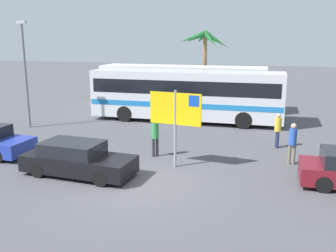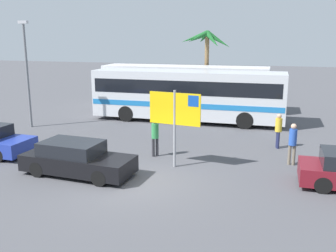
% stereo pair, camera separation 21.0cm
% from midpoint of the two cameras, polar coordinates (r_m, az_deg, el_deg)
% --- Properties ---
extents(ground, '(120.00, 120.00, 0.00)m').
position_cam_midpoint_polar(ground, '(14.48, -5.77, -8.38)').
color(ground, '#4C4C51').
extents(bus_front_coach, '(11.94, 2.61, 3.17)m').
position_cam_midpoint_polar(bus_front_coach, '(24.35, 2.46, 4.87)').
color(bus_front_coach, silver).
rests_on(bus_front_coach, ground).
extents(bus_rear_coach, '(11.94, 2.61, 3.17)m').
position_cam_midpoint_polar(bus_rear_coach, '(28.26, 1.95, 6.04)').
color(bus_rear_coach, white).
rests_on(bus_rear_coach, ground).
extents(ferry_sign, '(2.19, 0.37, 3.20)m').
position_cam_midpoint_polar(ferry_sign, '(15.50, 0.86, 2.10)').
color(ferry_sign, gray).
rests_on(ferry_sign, ground).
extents(car_black, '(4.50, 2.01, 1.32)m').
position_cam_midpoint_polar(car_black, '(15.44, -13.67, -4.81)').
color(car_black, black).
rests_on(car_black, ground).
extents(pedestrian_crossing_lot, '(0.32, 0.32, 1.74)m').
position_cam_midpoint_polar(pedestrian_crossing_lot, '(17.21, -2.25, -1.21)').
color(pedestrian_crossing_lot, '#2D2D33').
rests_on(pedestrian_crossing_lot, ground).
extents(pedestrian_near_sign, '(0.32, 0.32, 1.78)m').
position_cam_midpoint_polar(pedestrian_near_sign, '(16.89, 17.62, -2.02)').
color(pedestrian_near_sign, '#706656').
rests_on(pedestrian_near_sign, ground).
extents(pedestrian_by_bus, '(0.32, 0.32, 1.70)m').
position_cam_midpoint_polar(pedestrian_by_bus, '(19.25, 15.64, -0.23)').
color(pedestrian_by_bus, '#1E2347').
rests_on(pedestrian_by_bus, ground).
extents(lamp_post_left_side, '(0.56, 0.20, 6.14)m').
position_cam_midpoint_polar(lamp_post_left_side, '(23.90, -20.60, 7.76)').
color(lamp_post_left_side, slate).
rests_on(lamp_post_left_side, ground).
extents(palm_tree_seaside, '(3.84, 3.63, 5.70)m').
position_cam_midpoint_polar(palm_tree_seaside, '(29.45, 5.24, 11.85)').
color(palm_tree_seaside, brown).
rests_on(palm_tree_seaside, ground).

